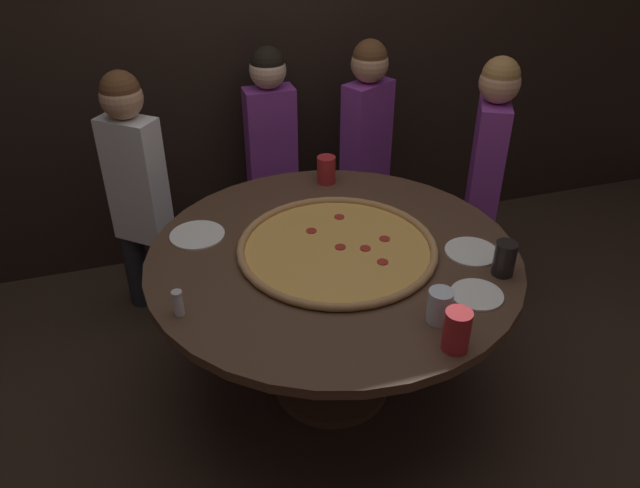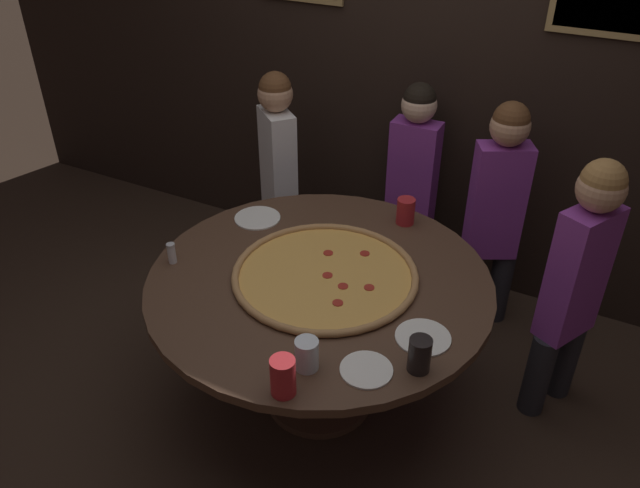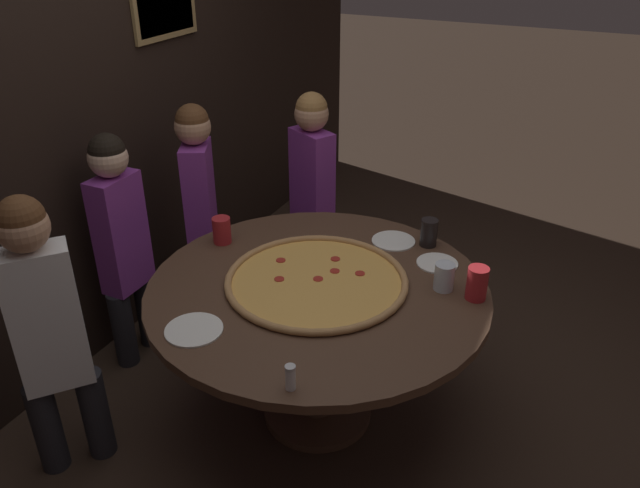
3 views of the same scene
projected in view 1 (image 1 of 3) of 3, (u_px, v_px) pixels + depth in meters
The scene contains 16 objects.
ground_plane at pixel (332, 385), 2.89m from camera, with size 24.00×24.00×0.00m, color #38281E.
back_wall at pixel (254, 27), 3.26m from camera, with size 6.40×0.08×2.60m.
dining_table at pixel (333, 281), 2.57m from camera, with size 1.49×1.49×0.74m.
giant_pizza at pixel (337, 247), 2.50m from camera, with size 0.81×0.81×0.03m.
drink_cup_near_left at pixel (326, 170), 2.97m from camera, with size 0.09×0.09×0.13m, color #B22328.
drink_cup_front_edge at pixel (440, 306), 2.11m from camera, with size 0.09×0.09×0.12m, color silver.
drink_cup_by_shaker at pixel (505, 259), 2.33m from camera, with size 0.08×0.08×0.14m, color black.
drink_cup_far_left at pixel (457, 330), 1.98m from camera, with size 0.09×0.09×0.15m, color #B22328.
white_plate_near_front at pixel (477, 295), 2.25m from camera, with size 0.19×0.19×0.01m, color white.
white_plate_beside_cup at pixel (471, 252), 2.49m from camera, with size 0.21×0.21×0.01m, color white.
white_plate_far_back at pixel (197, 235), 2.60m from camera, with size 0.23×0.23×0.01m, color white.
condiment_shaker at pixel (178, 303), 2.14m from camera, with size 0.04×0.04×0.10m.
diner_far_right at pixel (137, 185), 2.99m from camera, with size 0.32×0.30×1.29m.
diner_far_left at pixel (486, 168), 3.14m from camera, with size 0.25×0.34×1.30m.
diner_centre_back at pixel (271, 148), 3.39m from camera, with size 0.32×0.19×1.27m.
diner_side_left at pixel (366, 143), 3.41m from camera, with size 0.34×0.25×1.29m.
Camera 1 is at (-0.67, -1.96, 2.12)m, focal length 35.00 mm.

